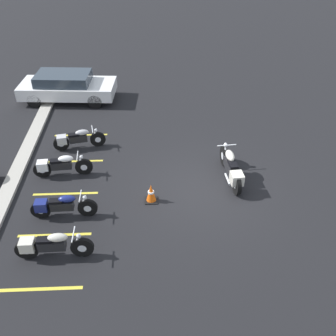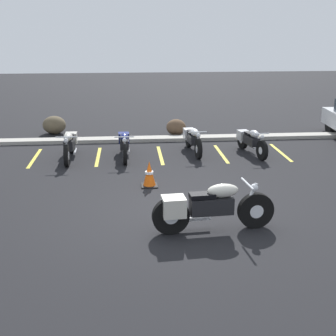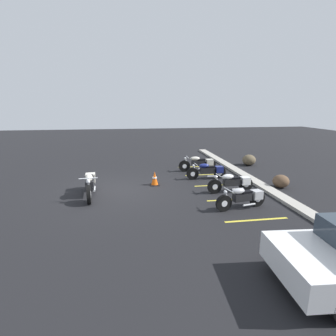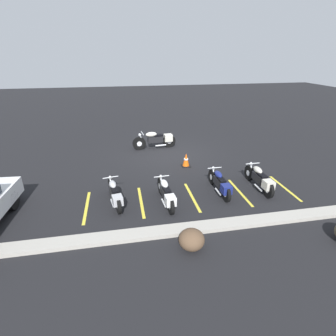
# 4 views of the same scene
# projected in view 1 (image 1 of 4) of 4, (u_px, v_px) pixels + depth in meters

# --- Properties ---
(ground) EXTENTS (60.00, 60.00, 0.00)m
(ground) POSITION_uv_depth(u_px,v_px,m) (203.00, 189.00, 12.99)
(ground) COLOR black
(motorcycle_cream_featured) EXTENTS (2.38, 0.67, 0.94)m
(motorcycle_cream_featured) POSITION_uv_depth(u_px,v_px,m) (231.00, 168.00, 13.11)
(motorcycle_cream_featured) COLOR black
(motorcycle_cream_featured) RESTS_ON ground
(parked_bike_0) EXTENTS (0.58, 2.08, 0.82)m
(parked_bike_0) POSITION_uv_depth(u_px,v_px,m) (50.00, 245.00, 10.35)
(parked_bike_0) COLOR black
(parked_bike_0) RESTS_ON ground
(parked_bike_1) EXTENTS (0.56, 1.98, 0.78)m
(parked_bike_1) POSITION_uv_depth(u_px,v_px,m) (60.00, 206.00, 11.67)
(parked_bike_1) COLOR black
(parked_bike_1) RESTS_ON ground
(parked_bike_2) EXTENTS (0.56, 2.00, 0.79)m
(parked_bike_2) POSITION_uv_depth(u_px,v_px,m) (60.00, 165.00, 13.36)
(parked_bike_2) COLOR black
(parked_bike_2) RESTS_ON ground
(parked_bike_3) EXTENTS (0.68, 1.94, 0.77)m
(parked_bike_3) POSITION_uv_depth(u_px,v_px,m) (77.00, 139.00, 14.79)
(parked_bike_3) COLOR black
(parked_bike_3) RESTS_ON ground
(car_white) EXTENTS (2.12, 4.42, 1.29)m
(car_white) POSITION_uv_depth(u_px,v_px,m) (67.00, 86.00, 18.07)
(car_white) COLOR black
(car_white) RESTS_ON ground
(concrete_curb) EXTENTS (18.00, 0.50, 0.12)m
(concrete_curb) POSITION_uv_depth(u_px,v_px,m) (7.00, 193.00, 12.72)
(concrete_curb) COLOR #A8A399
(concrete_curb) RESTS_ON ground
(traffic_cone) EXTENTS (0.40, 0.40, 0.63)m
(traffic_cone) POSITION_uv_depth(u_px,v_px,m) (151.00, 193.00, 12.33)
(traffic_cone) COLOR black
(traffic_cone) RESTS_ON ground
(stall_line_0) EXTENTS (0.10, 2.10, 0.00)m
(stall_line_0) POSITION_uv_depth(u_px,v_px,m) (40.00, 289.00, 9.74)
(stall_line_0) COLOR gold
(stall_line_0) RESTS_ON ground
(stall_line_1) EXTENTS (0.10, 2.10, 0.00)m
(stall_line_1) POSITION_uv_depth(u_px,v_px,m) (55.00, 235.00, 11.26)
(stall_line_1) COLOR gold
(stall_line_1) RESTS_ON ground
(stall_line_2) EXTENTS (0.10, 2.10, 0.00)m
(stall_line_2) POSITION_uv_depth(u_px,v_px,m) (66.00, 194.00, 12.78)
(stall_line_2) COLOR gold
(stall_line_2) RESTS_ON ground
(stall_line_3) EXTENTS (0.10, 2.10, 0.00)m
(stall_line_3) POSITION_uv_depth(u_px,v_px,m) (74.00, 161.00, 14.30)
(stall_line_3) COLOR gold
(stall_line_3) RESTS_ON ground
(stall_line_4) EXTENTS (0.10, 2.10, 0.00)m
(stall_line_4) POSITION_uv_depth(u_px,v_px,m) (81.00, 135.00, 15.82)
(stall_line_4) COLOR gold
(stall_line_4) RESTS_ON ground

